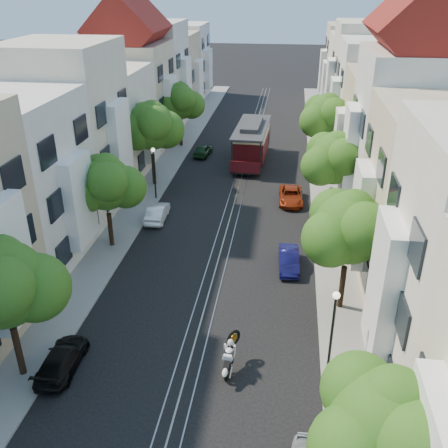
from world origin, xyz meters
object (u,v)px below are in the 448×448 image
at_px(parked_car_w_mid, 157,212).
at_px(tree_e_c, 335,160).
at_px(sportbike_rider, 230,354).
at_px(tree_w_a, 4,286).
at_px(lamp_east, 333,320).
at_px(tree_e_b, 350,230).
at_px(parked_car_w_near, 62,359).
at_px(tree_e_a, 389,429).
at_px(tree_w_c, 152,127).
at_px(parked_car_e_far, 291,196).
at_px(tree_w_b, 106,185).
at_px(parked_car_w_far, 203,150).
at_px(tree_e_d, 327,117).
at_px(cable_car, 252,141).
at_px(tree_w_d, 180,103).
at_px(parked_car_e_mid, 289,260).
at_px(lamp_west, 154,166).

bearing_deg(parked_car_w_mid, tree_e_c, -174.64).
distance_m(tree_e_c, sportbike_rider, 17.70).
xyz_separation_m(tree_w_a, lamp_east, (13.44, 2.02, -1.89)).
xyz_separation_m(lamp_east, sportbike_rider, (-4.39, -0.49, -1.92)).
bearing_deg(tree_w_a, tree_e_c, 51.34).
relative_size(tree_e_b, parked_car_w_mid, 1.90).
distance_m(tree_e_b, parked_car_w_near, 14.96).
bearing_deg(tree_e_a, tree_w_c, 117.22).
distance_m(sportbike_rider, parked_car_w_mid, 16.48).
bearing_deg(tree_w_a, parked_car_w_mid, 83.35).
bearing_deg(parked_car_e_far, tree_e_c, -46.86).
relative_size(tree_w_b, parked_car_w_far, 1.86).
relative_size(tree_w_c, parked_car_e_far, 1.79).
relative_size(tree_w_b, parked_car_w_near, 1.69).
height_order(lamp_east, parked_car_w_far, lamp_east).
xyz_separation_m(tree_e_d, sportbike_rider, (-5.35, -27.47, -3.95)).
bearing_deg(cable_car, tree_w_b, -110.72).
distance_m(tree_w_d, parked_car_w_near, 33.66).
bearing_deg(tree_w_a, parked_car_e_mid, 43.18).
bearing_deg(tree_e_c, sportbike_rider, -107.99).
relative_size(tree_e_d, parked_car_w_near, 1.84).
bearing_deg(tree_w_b, sportbike_rider, -49.15).
relative_size(tree_e_d, tree_w_d, 1.05).
bearing_deg(tree_e_b, sportbike_rider, -134.36).
distance_m(lamp_east, parked_car_w_near, 12.20).
relative_size(tree_e_a, cable_car, 0.68).
height_order(tree_w_a, parked_car_w_mid, tree_w_a).
distance_m(tree_w_d, parked_car_w_far, 5.56).
xyz_separation_m(sportbike_rider, parked_car_w_far, (-6.31, 29.79, -0.35)).
distance_m(cable_car, parked_car_w_mid, 14.97).
relative_size(tree_e_c, tree_w_a, 0.98).
distance_m(lamp_east, parked_car_w_mid, 18.55).
bearing_deg(tree_w_d, sportbike_rider, -74.42).
bearing_deg(lamp_west, parked_car_e_far, 4.47).
relative_size(tree_e_c, sportbike_rider, 3.09).
xyz_separation_m(lamp_east, parked_car_e_mid, (-1.90, 8.80, -2.29)).
height_order(tree_e_b, tree_w_d, tree_e_b).
xyz_separation_m(tree_w_a, parked_car_e_far, (11.54, 20.86, -4.18)).
bearing_deg(tree_w_d, parked_car_w_far, -44.32).
bearing_deg(tree_e_c, lamp_west, 171.51).
bearing_deg(parked_car_w_far, parked_car_e_mid, 119.25).
distance_m(tree_e_d, lamp_east, 27.07).
relative_size(tree_e_c, tree_w_b, 1.04).
distance_m(tree_w_c, cable_car, 10.86).
height_order(lamp_west, parked_car_w_near, lamp_west).
height_order(tree_e_a, sportbike_rider, tree_e_a).
bearing_deg(parked_car_w_near, parked_car_e_far, -117.76).
distance_m(tree_w_d, parked_car_e_mid, 26.20).
height_order(parked_car_e_mid, parked_car_w_far, parked_car_w_far).
distance_m(parked_car_w_near, parked_car_w_mid, 15.76).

